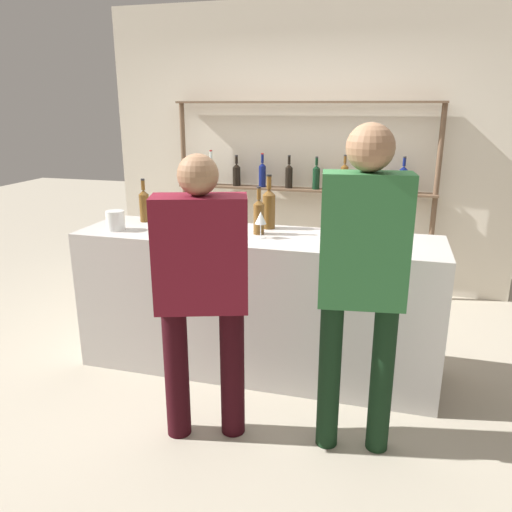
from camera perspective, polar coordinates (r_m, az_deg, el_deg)
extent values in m
plane|color=#B2A893|center=(3.75, 0.00, -12.49)|extent=(16.00, 16.00, 0.00)
cube|color=#B7B2AD|center=(3.53, 0.00, -5.43)|extent=(2.48, 0.64, 1.00)
cube|color=beige|center=(5.16, 5.77, 11.93)|extent=(4.08, 0.12, 2.80)
cylinder|color=brown|center=(5.41, -8.11, 7.13)|extent=(0.05, 0.05, 1.87)
cylinder|color=brown|center=(4.99, 19.72, 5.48)|extent=(0.05, 0.05, 1.87)
cube|color=brown|center=(4.97, 5.56, 17.10)|extent=(2.57, 0.18, 0.02)
cube|color=brown|center=(5.03, 5.29, 7.58)|extent=(2.57, 0.18, 0.02)
cylinder|color=silver|center=(5.26, -5.11, 9.33)|extent=(0.07, 0.07, 0.22)
cone|color=silver|center=(5.25, -5.15, 10.72)|extent=(0.07, 0.07, 0.03)
cylinder|color=silver|center=(5.24, -5.17, 11.37)|extent=(0.03, 0.03, 0.09)
cylinder|color=maroon|center=(5.24, -5.18, 11.90)|extent=(0.03, 0.03, 0.01)
cylinder|color=black|center=(5.18, -2.23, 9.07)|extent=(0.08, 0.08, 0.19)
cone|color=black|center=(5.16, -2.25, 10.30)|extent=(0.08, 0.08, 0.04)
cylinder|color=black|center=(5.16, -2.26, 10.91)|extent=(0.03, 0.03, 0.08)
cylinder|color=#232328|center=(5.15, -2.26, 11.40)|extent=(0.03, 0.03, 0.01)
cylinder|color=#0F1956|center=(5.10, 0.73, 9.07)|extent=(0.07, 0.07, 0.21)
cone|color=#0F1956|center=(5.09, 0.74, 10.41)|extent=(0.07, 0.07, 0.03)
cylinder|color=#0F1956|center=(5.08, 0.74, 11.07)|extent=(0.03, 0.03, 0.09)
cylinder|color=maroon|center=(5.07, 0.74, 11.62)|extent=(0.03, 0.03, 0.01)
cylinder|color=black|center=(5.04, 3.78, 8.89)|extent=(0.07, 0.07, 0.20)
cone|color=black|center=(5.03, 3.80, 10.21)|extent=(0.07, 0.07, 0.03)
cylinder|color=black|center=(5.02, 3.81, 10.84)|extent=(0.03, 0.03, 0.08)
cylinder|color=black|center=(5.01, 3.82, 11.35)|extent=(0.03, 0.03, 0.01)
cylinder|color=black|center=(4.99, 6.88, 8.73)|extent=(0.07, 0.07, 0.20)
cone|color=black|center=(4.98, 6.93, 10.06)|extent=(0.07, 0.07, 0.03)
cylinder|color=black|center=(4.97, 6.95, 10.66)|extent=(0.03, 0.03, 0.07)
cylinder|color=#232328|center=(4.97, 6.97, 11.15)|extent=(0.03, 0.03, 0.01)
cylinder|color=brown|center=(4.96, 10.05, 8.69)|extent=(0.07, 0.07, 0.22)
cone|color=brown|center=(4.94, 10.12, 10.16)|extent=(0.07, 0.07, 0.03)
cylinder|color=brown|center=(4.94, 10.15, 10.76)|extent=(0.03, 0.03, 0.07)
cylinder|color=#232328|center=(4.93, 10.18, 11.24)|extent=(0.03, 0.03, 0.01)
cylinder|color=silver|center=(4.94, 13.23, 8.50)|extent=(0.07, 0.07, 0.23)
cone|color=silver|center=(4.92, 13.34, 10.01)|extent=(0.07, 0.07, 0.03)
cylinder|color=silver|center=(4.92, 13.38, 10.65)|extent=(0.03, 0.03, 0.08)
cylinder|color=gold|center=(4.91, 13.42, 11.18)|extent=(0.03, 0.03, 0.01)
cylinder|color=#0F1956|center=(4.94, 16.42, 8.18)|extent=(0.08, 0.08, 0.22)
cone|color=#0F1956|center=(4.92, 16.54, 9.62)|extent=(0.08, 0.08, 0.03)
cylinder|color=#0F1956|center=(4.92, 16.60, 10.26)|extent=(0.03, 0.03, 0.08)
cylinder|color=#232328|center=(4.91, 16.64, 10.77)|extent=(0.03, 0.03, 0.01)
cylinder|color=brown|center=(3.38, 0.32, 4.22)|extent=(0.07, 0.07, 0.20)
cone|color=brown|center=(3.35, 0.33, 6.20)|extent=(0.07, 0.07, 0.03)
cylinder|color=brown|center=(3.35, 0.33, 7.11)|extent=(0.03, 0.03, 0.08)
cylinder|color=#232328|center=(3.34, 0.33, 7.85)|extent=(0.03, 0.03, 0.01)
cylinder|color=brown|center=(3.84, -12.63, 5.36)|extent=(0.07, 0.07, 0.20)
cone|color=brown|center=(3.82, -12.74, 7.11)|extent=(0.07, 0.07, 0.03)
cylinder|color=brown|center=(3.81, -12.80, 7.89)|extent=(0.03, 0.03, 0.07)
cylinder|color=#232328|center=(3.80, -12.84, 8.52)|extent=(0.03, 0.03, 0.01)
cylinder|color=brown|center=(3.54, 1.48, 5.08)|extent=(0.09, 0.09, 0.24)
cone|color=brown|center=(3.51, 1.49, 7.32)|extent=(0.09, 0.09, 0.04)
cylinder|color=brown|center=(3.50, 1.50, 8.37)|extent=(0.03, 0.03, 0.09)
cylinder|color=black|center=(3.49, 1.51, 9.20)|extent=(0.04, 0.04, 0.01)
cylinder|color=silver|center=(3.30, 0.53, 2.12)|extent=(0.06, 0.06, 0.00)
cylinder|color=silver|center=(3.29, 0.53, 2.93)|extent=(0.01, 0.01, 0.09)
cone|color=silver|center=(3.27, 0.54, 4.39)|extent=(0.08, 0.08, 0.08)
cylinder|color=silver|center=(3.63, -15.77, 3.93)|extent=(0.13, 0.13, 0.14)
sphere|color=tan|center=(3.67, -16.24, 3.48)|extent=(0.02, 0.02, 0.02)
sphere|color=tan|center=(3.59, -15.91, 3.43)|extent=(0.02, 0.02, 0.02)
sphere|color=tan|center=(3.60, -15.62, 3.51)|extent=(0.02, 0.02, 0.02)
sphere|color=tan|center=(3.64, -15.08, 3.77)|extent=(0.02, 0.02, 0.02)
sphere|color=tan|center=(3.63, -16.10, 3.02)|extent=(0.02, 0.02, 0.02)
cylinder|color=black|center=(2.84, 14.16, -13.53)|extent=(0.12, 0.12, 0.86)
cylinder|color=black|center=(2.82, 8.38, -13.40)|extent=(0.12, 0.12, 0.86)
cube|color=#2D6B38|center=(2.53, 12.27, 1.69)|extent=(0.46, 0.25, 0.68)
sphere|color=#936B4C|center=(2.45, 12.94, 11.99)|extent=(0.23, 0.23, 0.23)
cylinder|color=black|center=(2.91, -2.72, -13.06)|extent=(0.14, 0.14, 0.78)
cylinder|color=black|center=(2.93, -9.06, -13.05)|extent=(0.14, 0.14, 0.78)
cube|color=maroon|center=(2.64, -6.35, 0.23)|extent=(0.53, 0.36, 0.62)
sphere|color=#936B4C|center=(2.55, -6.66, 9.21)|extent=(0.21, 0.21, 0.21)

